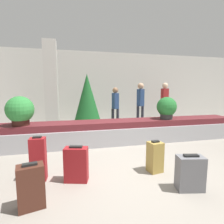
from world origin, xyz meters
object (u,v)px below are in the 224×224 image
suitcase_1 (31,187)px  traveler_2 (165,99)px  suitcase_2 (190,173)px  traveler_1 (140,100)px  traveler_0 (115,104)px  suitcase_4 (76,164)px  suitcase_3 (155,157)px  potted_plant_0 (167,108)px  decorated_tree (87,100)px  potted_plant_1 (20,111)px  suitcase_0 (38,159)px  pillar (51,87)px

suitcase_1 → traveler_2: traveler_2 is taller
suitcase_2 → traveler_1: traveler_1 is taller
traveler_0 → traveler_2: 2.46m
traveler_2 → suitcase_4: bearing=31.9°
suitcase_4 → suitcase_2: bearing=-6.2°
suitcase_3 → traveler_0: bearing=76.6°
traveler_0 → traveler_2: size_ratio=0.88×
potted_plant_0 → decorated_tree: size_ratio=0.32×
suitcase_2 → suitcase_3: size_ratio=0.94×
suitcase_4 → traveler_1: 4.73m
suitcase_2 → suitcase_3: 0.71m
suitcase_3 → traveler_2: (2.63, 4.29, 0.82)m
suitcase_2 → potted_plant_1: bearing=151.3°
traveler_0 → traveler_1: size_ratio=0.90×
suitcase_4 → decorated_tree: bearing=96.7°
traveler_0 → traveler_2: traveler_2 is taller
suitcase_1 → potted_plant_0: bearing=22.5°
suitcase_4 → traveler_0: traveler_0 is taller
traveler_0 → traveler_1: (1.05, -0.01, 0.13)m
suitcase_2 → suitcase_4: suitcase_4 is taller
suitcase_3 → potted_plant_0: (1.29, 1.84, 0.69)m
traveler_0 → traveler_2: (2.41, 0.48, 0.16)m
traveler_2 → suitcase_1: bearing=31.5°
suitcase_0 → decorated_tree: (1.14, 3.43, 0.76)m
potted_plant_0 → potted_plant_1: size_ratio=0.92×
suitcase_2 → traveler_2: traveler_2 is taller
traveler_2 → suitcase_0: bearing=26.7°
suitcase_1 → potted_plant_1: size_ratio=0.83×
pillar → suitcase_4: size_ratio=5.32×
suitcase_1 → suitcase_3: size_ratio=1.02×
suitcase_0 → potted_plant_1: potted_plant_1 is taller
traveler_2 → pillar: bearing=-8.7°
suitcase_2 → potted_plant_1: potted_plant_1 is taller
suitcase_1 → potted_plant_0: size_ratio=0.90×
potted_plant_1 → traveler_0: (2.91, 1.98, -0.05)m
pillar → potted_plant_0: 3.99m
potted_plant_0 → suitcase_4: bearing=-145.6°
suitcase_3 → potted_plant_0: 2.36m
suitcase_2 → potted_plant_1: size_ratio=0.77×
suitcase_3 → potted_plant_1: (-2.70, 1.82, 0.71)m
suitcase_1 → traveler_1: bearing=39.5°
suitcase_2 → potted_plant_1: (-2.93, 2.49, 0.73)m
traveler_2 → decorated_tree: bearing=-3.6°
pillar → suitcase_3: 4.53m
suitcase_1 → traveler_2: bearing=32.7°
suitcase_0 → suitcase_1: (0.03, -0.72, -0.08)m
suitcase_4 → decorated_tree: 3.74m
decorated_tree → suitcase_4: bearing=-98.3°
suitcase_1 → potted_plant_1: (-0.70, 2.38, 0.71)m
pillar → suitcase_0: size_ratio=4.25×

